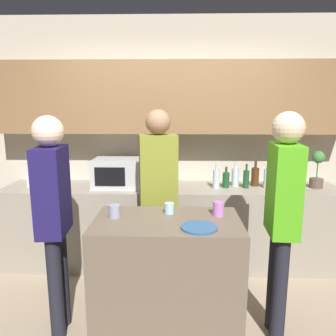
# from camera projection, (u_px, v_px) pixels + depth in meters

# --- Properties ---
(back_wall) EXTENTS (6.40, 0.40, 2.70)m
(back_wall) POSITION_uv_depth(u_px,v_px,m) (172.00, 124.00, 3.66)
(back_wall) COLOR beige
(back_wall) RESTS_ON ground_plane
(back_counter) EXTENTS (3.60, 0.62, 0.88)m
(back_counter) POSITION_uv_depth(u_px,v_px,m) (171.00, 225.00, 3.61)
(back_counter) COLOR gray
(back_counter) RESTS_ON ground_plane
(kitchen_island) EXTENTS (1.11, 0.65, 0.90)m
(kitchen_island) POSITION_uv_depth(u_px,v_px,m) (167.00, 275.00, 2.56)
(kitchen_island) COLOR brown
(kitchen_island) RESTS_ON ground_plane
(microwave) EXTENTS (0.52, 0.39, 0.30)m
(microwave) POSITION_uv_depth(u_px,v_px,m) (118.00, 173.00, 3.52)
(microwave) COLOR #B7BABC
(microwave) RESTS_ON back_counter
(toaster) EXTENTS (0.26, 0.16, 0.18)m
(toaster) POSITION_uv_depth(u_px,v_px,m) (41.00, 178.00, 3.55)
(toaster) COLOR silver
(toaster) RESTS_ON back_counter
(potted_plant) EXTENTS (0.14, 0.14, 0.40)m
(potted_plant) POSITION_uv_depth(u_px,v_px,m) (317.00, 169.00, 3.45)
(potted_plant) COLOR brown
(potted_plant) RESTS_ON back_counter
(bottle_0) EXTENTS (0.07, 0.07, 0.27)m
(bottle_0) POSITION_uv_depth(u_px,v_px,m) (216.00, 179.00, 3.44)
(bottle_0) COLOR silver
(bottle_0) RESTS_ON back_counter
(bottle_1) EXTENTS (0.07, 0.07, 0.23)m
(bottle_1) POSITION_uv_depth(u_px,v_px,m) (226.00, 180.00, 3.48)
(bottle_1) COLOR #194723
(bottle_1) RESTS_ON back_counter
(bottle_2) EXTENTS (0.08, 0.08, 0.26)m
(bottle_2) POSITION_uv_depth(u_px,v_px,m) (235.00, 177.00, 3.53)
(bottle_2) COLOR silver
(bottle_2) RESTS_ON back_counter
(bottle_3) EXTENTS (0.06, 0.06, 0.26)m
(bottle_3) POSITION_uv_depth(u_px,v_px,m) (246.00, 179.00, 3.46)
(bottle_3) COLOR #194723
(bottle_3) RESTS_ON back_counter
(bottle_4) EXTENTS (0.08, 0.08, 0.27)m
(bottle_4) POSITION_uv_depth(u_px,v_px,m) (255.00, 176.00, 3.55)
(bottle_4) COLOR #472814
(bottle_4) RESTS_ON back_counter
(bottle_5) EXTENTS (0.07, 0.07, 0.29)m
(bottle_5) POSITION_uv_depth(u_px,v_px,m) (267.00, 178.00, 3.44)
(bottle_5) COLOR silver
(bottle_5) RESTS_ON back_counter
(bottle_6) EXTENTS (0.08, 0.08, 0.28)m
(bottle_6) POSITION_uv_depth(u_px,v_px,m) (276.00, 178.00, 3.45)
(bottle_6) COLOR #472814
(bottle_6) RESTS_ON back_counter
(plate_on_island) EXTENTS (0.26, 0.26, 0.01)m
(plate_on_island) POSITION_uv_depth(u_px,v_px,m) (199.00, 227.00, 2.30)
(plate_on_island) COLOR #2D5684
(plate_on_island) RESTS_ON kitchen_island
(cup_0) EXTENTS (0.09, 0.09, 0.10)m
(cup_0) POSITION_uv_depth(u_px,v_px,m) (115.00, 211.00, 2.52)
(cup_0) COLOR #9293AB
(cup_0) RESTS_ON kitchen_island
(cup_1) EXTENTS (0.08, 0.08, 0.08)m
(cup_1) POSITION_uv_depth(u_px,v_px,m) (169.00, 208.00, 2.61)
(cup_1) COLOR #9CCDCA
(cup_1) RESTS_ON kitchen_island
(cup_2) EXTENTS (0.09, 0.09, 0.11)m
(cup_2) POSITION_uv_depth(u_px,v_px,m) (218.00, 209.00, 2.56)
(cup_2) COLOR #BA71C4
(cup_2) RESTS_ON kitchen_island
(person_left) EXTENTS (0.22, 0.35, 1.69)m
(person_left) POSITION_uv_depth(u_px,v_px,m) (53.00, 209.00, 2.41)
(person_left) COLOR black
(person_left) RESTS_ON ground_plane
(person_center) EXTENTS (0.23, 0.35, 1.72)m
(person_center) POSITION_uv_depth(u_px,v_px,m) (282.00, 208.00, 2.36)
(person_center) COLOR black
(person_center) RESTS_ON ground_plane
(person_right) EXTENTS (0.37, 0.24, 1.72)m
(person_right) POSITION_uv_depth(u_px,v_px,m) (158.00, 185.00, 3.02)
(person_right) COLOR black
(person_right) RESTS_ON ground_plane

